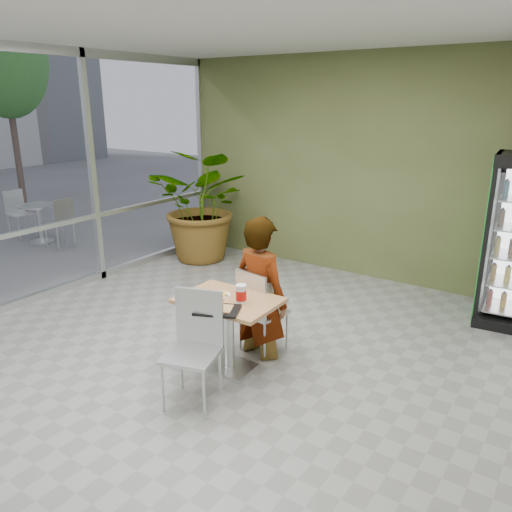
% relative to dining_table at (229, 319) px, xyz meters
% --- Properties ---
extents(ground, '(7.00, 7.00, 0.00)m').
position_rel_dining_table_xyz_m(ground, '(-0.19, -0.15, -0.54)').
color(ground, gray).
rests_on(ground, ground).
extents(room_envelope, '(6.00, 7.00, 3.20)m').
position_rel_dining_table_xyz_m(room_envelope, '(-0.19, -0.15, 1.06)').
color(room_envelope, beige).
rests_on(room_envelope, ground).
extents(storefront_frame, '(0.10, 7.00, 3.20)m').
position_rel_dining_table_xyz_m(storefront_frame, '(-3.19, -0.15, 1.06)').
color(storefront_frame, silver).
rests_on(storefront_frame, ground).
extents(dining_table, '(0.95, 0.68, 0.75)m').
position_rel_dining_table_xyz_m(dining_table, '(0.00, 0.00, 0.00)').
color(dining_table, '#A96C48').
rests_on(dining_table, ground).
extents(chair_far, '(0.46, 0.47, 0.92)m').
position_rel_dining_table_xyz_m(chair_far, '(0.04, 0.43, 0.00)').
color(chair_far, silver).
rests_on(chair_far, ground).
extents(chair_near, '(0.56, 0.56, 0.99)m').
position_rel_dining_table_xyz_m(chair_near, '(0.05, -0.55, 0.05)').
color(chair_near, silver).
rests_on(chair_near, ground).
extents(seated_woman, '(0.71, 0.52, 1.77)m').
position_rel_dining_table_xyz_m(seated_woman, '(0.05, 0.47, 0.05)').
color(seated_woman, black).
rests_on(seated_woman, ground).
extents(pizza_plate, '(0.26, 0.21, 0.03)m').
position_rel_dining_table_xyz_m(pizza_plate, '(-0.12, 0.01, 0.23)').
color(pizza_plate, silver).
rests_on(pizza_plate, dining_table).
extents(soda_cup, '(0.10, 0.10, 0.18)m').
position_rel_dining_table_xyz_m(soda_cup, '(0.16, -0.02, 0.30)').
color(soda_cup, silver).
rests_on(soda_cup, dining_table).
extents(napkin_stack, '(0.18, 0.18, 0.02)m').
position_rel_dining_table_xyz_m(napkin_stack, '(-0.25, -0.23, 0.23)').
color(napkin_stack, silver).
rests_on(napkin_stack, dining_table).
extents(cafeteria_tray, '(0.47, 0.42, 0.02)m').
position_rel_dining_table_xyz_m(cafeteria_tray, '(0.10, -0.29, 0.23)').
color(cafeteria_tray, black).
rests_on(cafeteria_tray, dining_table).
extents(potted_plant, '(1.91, 1.73, 1.83)m').
position_rel_dining_table_xyz_m(potted_plant, '(-2.50, 2.61, 0.38)').
color(potted_plant, '#286127').
rests_on(potted_plant, ground).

